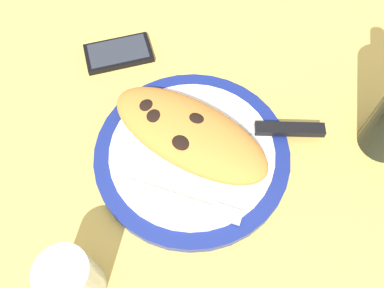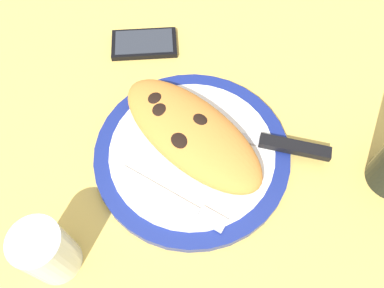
{
  "view_description": "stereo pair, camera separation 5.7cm",
  "coord_description": "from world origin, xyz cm",
  "px_view_note": "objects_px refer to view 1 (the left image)",
  "views": [
    {
      "loc": [
        11.24,
        -25.36,
        53.84
      ],
      "look_at": [
        0.0,
        0.0,
        3.89
      ],
      "focal_mm": 36.25,
      "sensor_mm": 36.0,
      "label": 1
    },
    {
      "loc": [
        16.19,
        -22.52,
        53.84
      ],
      "look_at": [
        0.0,
        0.0,
        3.89
      ],
      "focal_mm": 36.25,
      "sensor_mm": 36.0,
      "label": 2
    }
  ],
  "objects_px": {
    "knife": "(267,129)",
    "calzone": "(189,133)",
    "fork": "(194,203)",
    "water_glass": "(74,281)",
    "smartphone": "(119,53)",
    "plate": "(192,153)"
  },
  "relations": [
    {
      "from": "plate",
      "to": "calzone",
      "type": "distance_m",
      "value": 0.04
    },
    {
      "from": "fork",
      "to": "smartphone",
      "type": "relative_size",
      "value": 1.28
    },
    {
      "from": "knife",
      "to": "water_glass",
      "type": "distance_m",
      "value": 0.35
    },
    {
      "from": "calzone",
      "to": "knife",
      "type": "height_order",
      "value": "calzone"
    },
    {
      "from": "fork",
      "to": "smartphone",
      "type": "distance_m",
      "value": 0.32
    },
    {
      "from": "plate",
      "to": "knife",
      "type": "xyz_separation_m",
      "value": [
        0.09,
        0.08,
        0.01
      ]
    },
    {
      "from": "plate",
      "to": "calzone",
      "type": "relative_size",
      "value": 1.11
    },
    {
      "from": "fork",
      "to": "knife",
      "type": "xyz_separation_m",
      "value": [
        0.06,
        0.16,
        0.0
      ]
    },
    {
      "from": "plate",
      "to": "fork",
      "type": "xyz_separation_m",
      "value": [
        0.04,
        -0.08,
        0.01
      ]
    },
    {
      "from": "plate",
      "to": "water_glass",
      "type": "bearing_deg",
      "value": -102.78
    },
    {
      "from": "plate",
      "to": "fork",
      "type": "height_order",
      "value": "fork"
    },
    {
      "from": "knife",
      "to": "smartphone",
      "type": "relative_size",
      "value": 1.82
    },
    {
      "from": "calzone",
      "to": "water_glass",
      "type": "xyz_separation_m",
      "value": [
        -0.04,
        -0.25,
        0.0
      ]
    },
    {
      "from": "calzone",
      "to": "smartphone",
      "type": "distance_m",
      "value": 0.23
    },
    {
      "from": "calzone",
      "to": "fork",
      "type": "height_order",
      "value": "calzone"
    },
    {
      "from": "calzone",
      "to": "fork",
      "type": "distance_m",
      "value": 0.1
    },
    {
      "from": "plate",
      "to": "water_glass",
      "type": "height_order",
      "value": "water_glass"
    },
    {
      "from": "water_glass",
      "to": "fork",
      "type": "bearing_deg",
      "value": 60.34
    },
    {
      "from": "calzone",
      "to": "fork",
      "type": "relative_size",
      "value": 1.58
    },
    {
      "from": "water_glass",
      "to": "knife",
      "type": "bearing_deg",
      "value": 65.16
    },
    {
      "from": "knife",
      "to": "water_glass",
      "type": "relative_size",
      "value": 2.42
    },
    {
      "from": "knife",
      "to": "calzone",
      "type": "bearing_deg",
      "value": -147.12
    }
  ]
}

